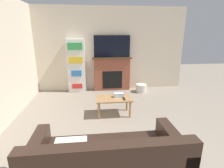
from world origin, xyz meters
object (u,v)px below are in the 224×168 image
Objects in this scene: bookshelf at (76,66)px; storage_basket at (141,88)px; fireplace at (112,74)px; coffee_table at (114,101)px; couch at (107,165)px; tv at (112,47)px.

bookshelf is 4.96× the size of storage_basket.
fireplace is 0.76× the size of bookshelf.
coffee_table reaches higher than storage_basket.
coffee_table is (-0.17, -1.90, -0.20)m from fireplace.
bookshelf is 2.24m from storage_basket.
fireplace is 1.92m from coffee_table.
bookshelf reaches higher than couch.
coffee_table is 2.42× the size of storage_basket.
tv is 2.18m from coffee_table.
fireplace reaches higher than couch.
fireplace is 3.75× the size of storage_basket.
tv reaches higher than bookshelf.
tv is 3.40× the size of storage_basket.
couch is 2.01m from coffee_table.
coffee_table is 2.18m from bookshelf.
fireplace is 1.10× the size of tv.
tv is at bearing 82.68° from couch.
couch is (-0.50, -3.86, -1.17)m from tv.
couch is 1.11× the size of bookshelf.
fireplace is at bearing 84.88° from coffee_table.
tv is 1.31m from bookshelf.
storage_basket is at bearing -19.64° from tv.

